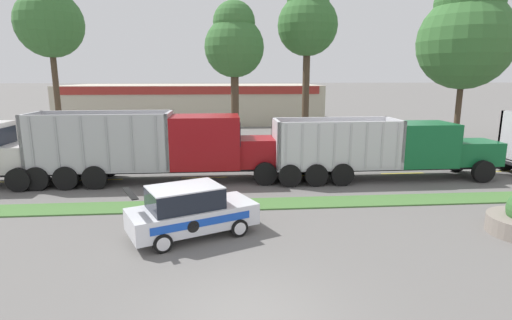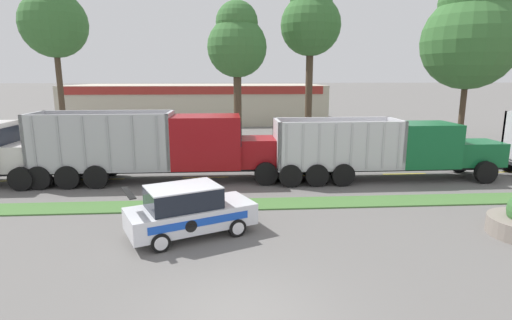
% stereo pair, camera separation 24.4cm
% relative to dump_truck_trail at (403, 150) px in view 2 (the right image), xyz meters
% --- Properties ---
extents(ground_plane, '(600.00, 600.00, 0.00)m').
position_rel_dump_truck_trail_xyz_m(ground_plane, '(-8.73, -11.60, -1.51)').
color(ground_plane, slate).
extents(grass_verge, '(120.00, 1.46, 0.06)m').
position_rel_dump_truck_trail_xyz_m(grass_verge, '(-8.73, -3.74, -1.48)').
color(grass_verge, '#477538').
rests_on(grass_verge, ground_plane).
extents(centre_line_3, '(2.40, 0.14, 0.01)m').
position_rel_dump_truck_trail_xyz_m(centre_line_3, '(-15.59, 0.99, -1.51)').
color(centre_line_3, yellow).
rests_on(centre_line_3, ground_plane).
extents(centre_line_4, '(2.40, 0.14, 0.01)m').
position_rel_dump_truck_trail_xyz_m(centre_line_4, '(-10.19, 0.99, -1.51)').
color(centre_line_4, yellow).
rests_on(centre_line_4, ground_plane).
extents(centre_line_5, '(2.40, 0.14, 0.01)m').
position_rel_dump_truck_trail_xyz_m(centre_line_5, '(-4.79, 0.99, -1.51)').
color(centre_line_5, yellow).
rests_on(centre_line_5, ground_plane).
extents(centre_line_6, '(2.40, 0.14, 0.01)m').
position_rel_dump_truck_trail_xyz_m(centre_line_6, '(0.61, 0.99, -1.51)').
color(centre_line_6, yellow).
rests_on(centre_line_6, ground_plane).
extents(centre_line_7, '(2.40, 0.14, 0.01)m').
position_rel_dump_truck_trail_xyz_m(centre_line_7, '(6.01, 0.99, -1.51)').
color(centre_line_7, yellow).
rests_on(centre_line_7, ground_plane).
extents(dump_truck_trail, '(11.71, 2.64, 3.12)m').
position_rel_dump_truck_trail_xyz_m(dump_truck_trail, '(0.00, 0.00, 0.00)').
color(dump_truck_trail, black).
rests_on(dump_truck_trail, ground_plane).
extents(dump_truck_far_right, '(12.57, 2.75, 3.51)m').
position_rel_dump_truck_trail_xyz_m(dump_truck_far_right, '(-11.15, 0.46, 0.20)').
color(dump_truck_far_right, black).
rests_on(dump_truck_far_right, ground_plane).
extents(rally_car, '(4.51, 3.32, 1.75)m').
position_rel_dump_truck_trail_xyz_m(rally_car, '(-10.32, -6.79, -0.64)').
color(rally_car, silver).
rests_on(rally_car, ground_plane).
extents(store_building_backdrop, '(28.09, 12.10, 4.24)m').
position_rel_dump_truck_trail_xyz_m(store_building_backdrop, '(-12.32, 28.20, 0.61)').
color(store_building_backdrop, '#BCB29E').
rests_on(store_building_backdrop, ground_plane).
extents(tree_behind_left, '(4.40, 4.40, 10.62)m').
position_rel_dump_truck_trail_xyz_m(tree_behind_left, '(-8.21, 10.96, 6.17)').
color(tree_behind_left, '#473828').
rests_on(tree_behind_left, ground_plane).
extents(tree_behind_centre, '(4.78, 4.78, 12.77)m').
position_rel_dump_truck_trail_xyz_m(tree_behind_centre, '(-2.30, 13.24, 8.06)').
color(tree_behind_centre, '#473828').
rests_on(tree_behind_centre, ground_plane).
extents(tree_behind_right, '(6.93, 6.93, 12.89)m').
position_rel_dump_truck_trail_xyz_m(tree_behind_right, '(8.88, 9.77, 6.88)').
color(tree_behind_right, '#473828').
rests_on(tree_behind_right, ground_plane).
extents(tree_behind_far_right, '(4.82, 4.82, 12.57)m').
position_rel_dump_truck_trail_xyz_m(tree_behind_far_right, '(-21.59, 12.08, 7.89)').
color(tree_behind_far_right, '#473828').
rests_on(tree_behind_far_right, ground_plane).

